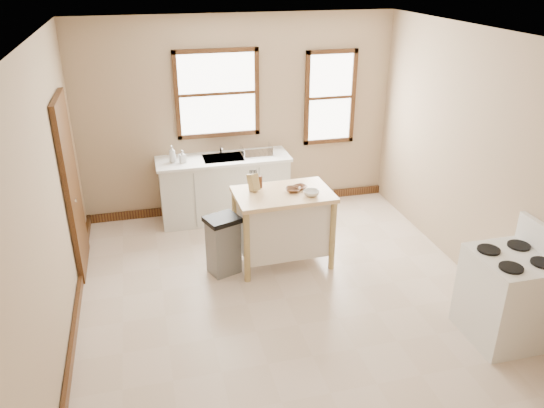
{
  "coord_description": "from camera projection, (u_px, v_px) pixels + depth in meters",
  "views": [
    {
      "loc": [
        -1.35,
        -4.72,
        3.44
      ],
      "look_at": [
        -0.05,
        0.4,
        0.99
      ],
      "focal_mm": 35.0,
      "sensor_mm": 36.0,
      "label": 1
    }
  ],
  "objects": [
    {
      "name": "faucet",
      "position": [
        221.0,
        146.0,
        7.49
      ],
      "size": [
        0.03,
        0.03,
        0.22
      ],
      "primitive_type": "cylinder",
      "color": "silver",
      "rests_on": "sink_counter"
    },
    {
      "name": "bowl_a",
      "position": [
        293.0,
        190.0,
        6.25
      ],
      "size": [
        0.22,
        0.22,
        0.04
      ],
      "primitive_type": "imported",
      "rotation": [
        0.0,
        0.0,
        -0.36
      ],
      "color": "brown",
      "rests_on": "kitchen_island"
    },
    {
      "name": "wall_right",
      "position": [
        484.0,
        163.0,
        5.82
      ],
      "size": [
        0.04,
        5.0,
        2.8
      ],
      "primitive_type": "cube",
      "color": "tan",
      "rests_on": "ground"
    },
    {
      "name": "trash_bin",
      "position": [
        223.0,
        245.0,
        6.26
      ],
      "size": [
        0.46,
        0.42,
        0.73
      ],
      "primitive_type": null,
      "rotation": [
        0.0,
        0.0,
        0.35
      ],
      "color": "slate",
      "rests_on": "ground"
    },
    {
      "name": "soap_bottle_a",
      "position": [
        172.0,
        154.0,
        7.16
      ],
      "size": [
        0.1,
        0.1,
        0.24
      ],
      "primitive_type": "imported",
      "rotation": [
        0.0,
        0.0,
        -0.05
      ],
      "color": "#B2B2B2",
      "rests_on": "sink_counter"
    },
    {
      "name": "bowl_b",
      "position": [
        300.0,
        187.0,
        6.33
      ],
      "size": [
        0.19,
        0.19,
        0.04
      ],
      "primitive_type": "imported",
      "rotation": [
        0.0,
        0.0,
        0.31
      ],
      "color": "brown",
      "rests_on": "kitchen_island"
    },
    {
      "name": "baseboard_left",
      "position": [
        75.0,
        325.0,
        5.38
      ],
      "size": [
        0.04,
        5.0,
        0.12
      ],
      "primitive_type": "cube",
      "color": "black",
      "rests_on": "ground"
    },
    {
      "name": "window_main",
      "position": [
        217.0,
        94.0,
        7.28
      ],
      "size": [
        1.17,
        0.06,
        1.22
      ],
      "primitive_type": null,
      "color": "black",
      "rests_on": "wall_back"
    },
    {
      "name": "sink_counter",
      "position": [
        224.0,
        188.0,
        7.58
      ],
      "size": [
        1.86,
        0.62,
        0.92
      ],
      "primitive_type": null,
      "color": "beige",
      "rests_on": "ground"
    },
    {
      "name": "pepper_grinder",
      "position": [
        260.0,
        182.0,
        6.33
      ],
      "size": [
        0.06,
        0.06,
        0.15
      ],
      "primitive_type": "cylinder",
      "rotation": [
        0.0,
        0.0,
        -0.32
      ],
      "color": "#3F2011",
      "rests_on": "kitchen_island"
    },
    {
      "name": "wall_back",
      "position": [
        239.0,
        117.0,
        7.51
      ],
      "size": [
        4.5,
        0.04,
        2.8
      ],
      "primitive_type": "cube",
      "color": "tan",
      "rests_on": "ground"
    },
    {
      "name": "bowl_c",
      "position": [
        311.0,
        193.0,
        6.14
      ],
      "size": [
        0.21,
        0.21,
        0.06
      ],
      "primitive_type": "imported",
      "rotation": [
        0.0,
        0.0,
        -0.12
      ],
      "color": "silver",
      "rests_on": "kitchen_island"
    },
    {
      "name": "ceiling",
      "position": [
        289.0,
        37.0,
        4.72
      ],
      "size": [
        5.0,
        5.0,
        0.0
      ],
      "primitive_type": "plane",
      "rotation": [
        3.14,
        0.0,
        0.0
      ],
      "color": "white",
      "rests_on": "ground"
    },
    {
      "name": "floor",
      "position": [
        285.0,
        298.0,
        5.9
      ],
      "size": [
        5.0,
        5.0,
        0.0
      ],
      "primitive_type": "plane",
      "color": "beige",
      "rests_on": "ground"
    },
    {
      "name": "door_left",
      "position": [
        72.0,
        187.0,
        6.11
      ],
      "size": [
        0.06,
        0.9,
        2.1
      ],
      "primitive_type": "cube",
      "color": "black",
      "rests_on": "ground"
    },
    {
      "name": "dish_rack",
      "position": [
        257.0,
        151.0,
        7.49
      ],
      "size": [
        0.49,
        0.4,
        0.11
      ],
      "primitive_type": null,
      "rotation": [
        0.0,
        0.0,
        0.17
      ],
      "color": "silver",
      "rests_on": "sink_counter"
    },
    {
      "name": "wall_left",
      "position": [
        49.0,
        206.0,
        4.81
      ],
      "size": [
        0.04,
        5.0,
        2.8
      ],
      "primitive_type": "cube",
      "color": "tan",
      "rests_on": "ground"
    },
    {
      "name": "baseboard_back",
      "position": [
        242.0,
        203.0,
        8.05
      ],
      "size": [
        4.5,
        0.04,
        0.12
      ],
      "primitive_type": "cube",
      "color": "black",
      "rests_on": "ground"
    },
    {
      "name": "gas_stove",
      "position": [
        509.0,
        286.0,
        5.09
      ],
      "size": [
        0.73,
        0.74,
        1.17
      ],
      "primitive_type": null,
      "color": "white",
      "rests_on": "ground"
    },
    {
      "name": "soap_bottle_b",
      "position": [
        182.0,
        156.0,
        7.17
      ],
      "size": [
        0.1,
        0.1,
        0.17
      ],
      "primitive_type": "imported",
      "rotation": [
        0.0,
        0.0,
        0.3
      ],
      "color": "#B2B2B2",
      "rests_on": "sink_counter"
    },
    {
      "name": "knife_block",
      "position": [
        253.0,
        183.0,
        6.24
      ],
      "size": [
        0.13,
        0.13,
        0.2
      ],
      "primitive_type": null,
      "rotation": [
        0.0,
        0.0,
        0.45
      ],
      "color": "tan",
      "rests_on": "kitchen_island"
    },
    {
      "name": "kitchen_island",
      "position": [
        283.0,
        228.0,
        6.43
      ],
      "size": [
        1.16,
        0.76,
        0.94
      ],
      "primitive_type": null,
      "rotation": [
        0.0,
        0.0,
        0.02
      ],
      "color": "#E7CB88",
      "rests_on": "ground"
    },
    {
      "name": "window_side",
      "position": [
        330.0,
        98.0,
        7.71
      ],
      "size": [
        0.77,
        0.06,
        1.37
      ],
      "primitive_type": null,
      "color": "black",
      "rests_on": "wall_back"
    }
  ]
}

